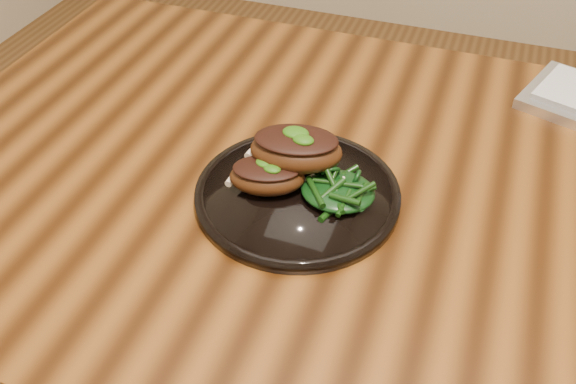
% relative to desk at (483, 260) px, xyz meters
% --- Properties ---
extents(desk, '(1.60, 0.80, 0.75)m').
position_rel_desk_xyz_m(desk, '(0.00, 0.00, 0.00)').
color(desk, black).
rests_on(desk, ground).
extents(plate, '(0.26, 0.26, 0.02)m').
position_rel_desk_xyz_m(plate, '(-0.24, -0.06, 0.09)').
color(plate, black).
rests_on(plate, desk).
extents(lamb_chop_front, '(0.11, 0.08, 0.04)m').
position_rel_desk_xyz_m(lamb_chop_front, '(-0.28, -0.06, 0.12)').
color(lamb_chop_front, '#40200C').
rests_on(lamb_chop_front, plate).
extents(lamb_chop_back, '(0.13, 0.10, 0.05)m').
position_rel_desk_xyz_m(lamb_chop_back, '(-0.25, -0.03, 0.14)').
color(lamb_chop_back, '#40200C').
rests_on(lamb_chop_back, plate).
extents(herb_smear, '(0.09, 0.06, 0.01)m').
position_rel_desk_xyz_m(herb_smear, '(-0.27, 0.00, 0.10)').
color(herb_smear, '#174707').
rests_on(herb_smear, plate).
extents(greens_heap, '(0.09, 0.09, 0.03)m').
position_rel_desk_xyz_m(greens_heap, '(-0.19, -0.05, 0.11)').
color(greens_heap, black).
rests_on(greens_heap, plate).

